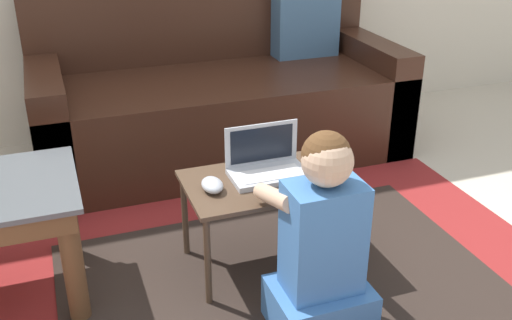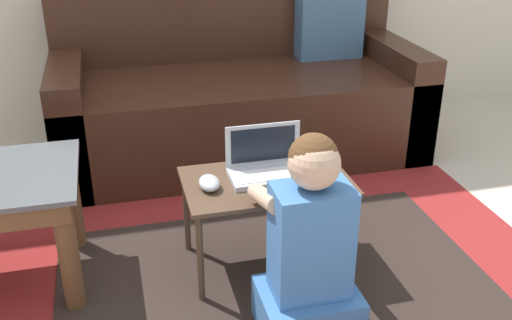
# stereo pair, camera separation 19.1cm
# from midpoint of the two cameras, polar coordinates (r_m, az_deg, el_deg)

# --- Properties ---
(ground_plane) EXTENTS (16.00, 16.00, 0.00)m
(ground_plane) POSITION_cam_midpoint_polar(r_m,az_deg,el_deg) (2.18, -0.76, -13.29)
(ground_plane) COLOR beige
(area_rug) EXTENTS (2.19, 1.65, 0.01)m
(area_rug) POSITION_cam_midpoint_polar(r_m,az_deg,el_deg) (2.21, 0.38, -12.54)
(area_rug) COLOR maroon
(area_rug) RESTS_ON ground_plane
(couch) EXTENTS (1.87, 0.87, 0.88)m
(couch) POSITION_cam_midpoint_polar(r_m,az_deg,el_deg) (3.22, -5.26, 6.00)
(couch) COLOR #381E14
(couch) RESTS_ON ground_plane
(laptop_desk) EXTENTS (0.61, 0.38, 0.37)m
(laptop_desk) POSITION_cam_midpoint_polar(r_m,az_deg,el_deg) (2.20, -1.39, -2.87)
(laptop_desk) COLOR #4C3828
(laptop_desk) RESTS_ON ground_plane
(laptop) EXTENTS (0.28, 0.17, 0.18)m
(laptop) POSITION_cam_midpoint_polar(r_m,az_deg,el_deg) (2.19, -1.41, -0.73)
(laptop) COLOR #B7BCC6
(laptop) RESTS_ON laptop_desk
(computer_mouse) EXTENTS (0.07, 0.11, 0.04)m
(computer_mouse) POSITION_cam_midpoint_polar(r_m,az_deg,el_deg) (2.11, -6.79, -2.43)
(computer_mouse) COLOR #B2B7C1
(computer_mouse) RESTS_ON laptop_desk
(person_seated) EXTENTS (0.32, 0.39, 0.70)m
(person_seated) POSITION_cam_midpoint_polar(r_m,az_deg,el_deg) (1.90, 3.38, -8.35)
(person_seated) COLOR #3D70B2
(person_seated) RESTS_ON ground_plane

